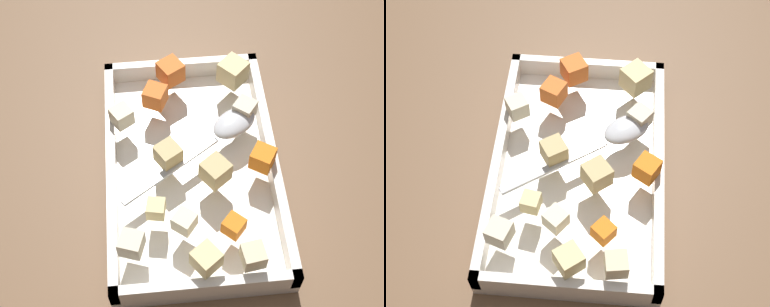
# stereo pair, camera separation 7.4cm
# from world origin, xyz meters

# --- Properties ---
(ground_plane) EXTENTS (4.00, 4.00, 0.00)m
(ground_plane) POSITION_xyz_m (0.00, 0.00, 0.00)
(ground_plane) COLOR brown
(baking_dish) EXTENTS (0.36, 0.23, 0.05)m
(baking_dish) POSITION_xyz_m (-0.02, -0.01, 0.01)
(baking_dish) COLOR white
(baking_dish) RESTS_ON ground_plane
(carrot_chunk_rim_edge) EXTENTS (0.04, 0.04, 0.03)m
(carrot_chunk_rim_edge) POSITION_xyz_m (0.12, 0.01, 0.06)
(carrot_chunk_rim_edge) COLOR orange
(carrot_chunk_rim_edge) RESTS_ON baking_dish
(carrot_chunk_far_right) EXTENTS (0.03, 0.03, 0.02)m
(carrot_chunk_far_right) POSITION_xyz_m (-0.13, -0.05, 0.06)
(carrot_chunk_far_right) COLOR orange
(carrot_chunk_far_right) RESTS_ON baking_dish
(carrot_chunk_mid_right) EXTENTS (0.04, 0.04, 0.03)m
(carrot_chunk_mid_right) POSITION_xyz_m (0.08, 0.03, 0.06)
(carrot_chunk_mid_right) COLOR orange
(carrot_chunk_mid_right) RESTS_ON baking_dish
(carrot_chunk_under_handle) EXTENTS (0.04, 0.04, 0.03)m
(carrot_chunk_under_handle) POSITION_xyz_m (-0.04, -0.10, 0.06)
(carrot_chunk_under_handle) COLOR orange
(carrot_chunk_under_handle) RESTS_ON baking_dish
(potato_chunk_far_left) EXTENTS (0.03, 0.03, 0.02)m
(potato_chunk_far_left) POSITION_xyz_m (-0.12, 0.01, 0.06)
(potato_chunk_far_left) COLOR beige
(potato_chunk_far_left) RESTS_ON baking_dish
(potato_chunk_corner_ne) EXTENTS (0.04, 0.04, 0.03)m
(potato_chunk_corner_ne) POSITION_xyz_m (0.05, 0.08, 0.06)
(potato_chunk_corner_ne) COLOR beige
(potato_chunk_corner_ne) RESTS_ON baking_dish
(potato_chunk_back_center) EXTENTS (0.03, 0.03, 0.02)m
(potato_chunk_back_center) POSITION_xyz_m (-0.10, 0.04, 0.06)
(potato_chunk_back_center) COLOR #E0CC89
(potato_chunk_back_center) RESTS_ON baking_dish
(potato_chunk_heap_side) EXTENTS (0.04, 0.04, 0.03)m
(potato_chunk_heap_side) POSITION_xyz_m (-0.05, -0.04, 0.06)
(potato_chunk_heap_side) COLOR tan
(potato_chunk_heap_side) RESTS_ON baking_dish
(potato_chunk_corner_se) EXTENTS (0.03, 0.03, 0.03)m
(potato_chunk_corner_se) POSITION_xyz_m (-0.17, -0.07, 0.06)
(potato_chunk_corner_se) COLOR beige
(potato_chunk_corner_se) RESTS_ON baking_dish
(potato_chunk_corner_sw) EXTENTS (0.05, 0.05, 0.03)m
(potato_chunk_corner_sw) POSITION_xyz_m (0.11, -0.08, 0.06)
(potato_chunk_corner_sw) COLOR #E0CC89
(potato_chunk_corner_sw) RESTS_ON baking_dish
(potato_chunk_near_right) EXTENTS (0.04, 0.04, 0.03)m
(potato_chunk_near_right) POSITION_xyz_m (-0.17, -0.01, 0.06)
(potato_chunk_near_right) COLOR #E0CC89
(potato_chunk_near_right) RESTS_ON baking_dish
(potato_chunk_near_left) EXTENTS (0.04, 0.04, 0.03)m
(potato_chunk_near_left) POSITION_xyz_m (-0.02, 0.02, 0.06)
(potato_chunk_near_left) COLOR tan
(potato_chunk_near_left) RESTS_ON baking_dish
(parsnip_chunk_mid_left) EXTENTS (0.04, 0.04, 0.03)m
(parsnip_chunk_mid_left) POSITION_xyz_m (0.04, -0.09, 0.06)
(parsnip_chunk_mid_left) COLOR beige
(parsnip_chunk_mid_left) RESTS_ON baking_dish
(parsnip_chunk_front_center) EXTENTS (0.03, 0.03, 0.03)m
(parsnip_chunk_front_center) POSITION_xyz_m (-0.14, 0.07, 0.06)
(parsnip_chunk_front_center) COLOR beige
(parsnip_chunk_front_center) RESTS_ON baking_dish
(serving_spoon) EXTENTS (0.15, 0.20, 0.02)m
(serving_spoon) POSITION_xyz_m (0.02, -0.06, 0.05)
(serving_spoon) COLOR silver
(serving_spoon) RESTS_ON baking_dish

